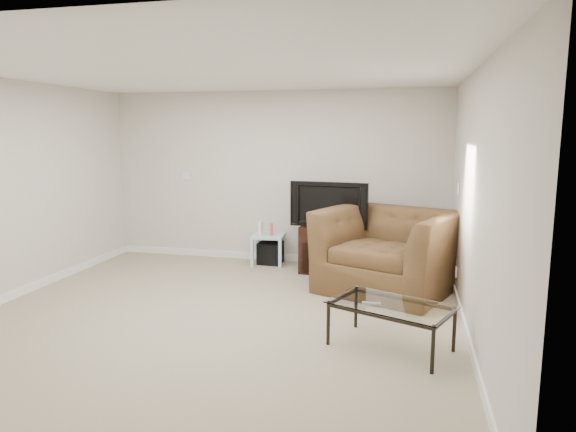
% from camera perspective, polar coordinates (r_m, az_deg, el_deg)
% --- Properties ---
extents(floor, '(5.00, 5.00, 0.00)m').
position_cam_1_polar(floor, '(5.49, -8.13, -11.12)').
color(floor, tan).
rests_on(floor, ground).
extents(ceiling, '(5.00, 5.00, 0.00)m').
position_cam_1_polar(ceiling, '(5.18, -8.79, 15.78)').
color(ceiling, white).
rests_on(ceiling, ground).
extents(wall_back, '(5.00, 0.02, 2.50)m').
position_cam_1_polar(wall_back, '(7.55, -1.43, 4.31)').
color(wall_back, silver).
rests_on(wall_back, ground).
extents(wall_left, '(0.02, 5.00, 2.50)m').
position_cam_1_polar(wall_left, '(6.54, -29.29, 2.35)').
color(wall_left, silver).
rests_on(wall_left, ground).
extents(wall_right, '(0.02, 5.00, 2.50)m').
position_cam_1_polar(wall_right, '(4.86, 20.11, 0.97)').
color(wall_right, silver).
rests_on(wall_right, ground).
extents(plate_back, '(0.12, 0.02, 0.12)m').
position_cam_1_polar(plate_back, '(8.01, -11.21, 4.43)').
color(plate_back, white).
rests_on(plate_back, wall_back).
extents(plate_right_switch, '(0.02, 0.09, 0.13)m').
position_cam_1_polar(plate_right_switch, '(6.44, 18.37, 2.98)').
color(plate_right_switch, white).
rests_on(plate_right_switch, wall_right).
extents(plate_right_outlet, '(0.02, 0.08, 0.12)m').
position_cam_1_polar(plate_right_outlet, '(6.32, 18.16, -5.91)').
color(plate_right_outlet, white).
rests_on(plate_right_outlet, wall_right).
extents(tv_stand, '(0.81, 0.59, 0.65)m').
position_cam_1_polar(tv_stand, '(7.08, 4.74, -3.64)').
color(tv_stand, black).
rests_on(tv_stand, floor).
extents(dvd_player, '(0.43, 0.31, 0.06)m').
position_cam_1_polar(dvd_player, '(7.00, 4.69, -2.00)').
color(dvd_player, black).
rests_on(dvd_player, tv_stand).
extents(television, '(1.00, 0.31, 0.61)m').
position_cam_1_polar(television, '(6.94, 4.76, 1.37)').
color(television, black).
rests_on(television, tv_stand).
extents(side_table, '(0.49, 0.49, 0.43)m').
position_cam_1_polar(side_table, '(7.52, -2.20, -3.69)').
color(side_table, silver).
rests_on(side_table, floor).
extents(subwoofer, '(0.34, 0.34, 0.32)m').
position_cam_1_polar(subwoofer, '(7.55, -1.97, -4.14)').
color(subwoofer, black).
rests_on(subwoofer, floor).
extents(game_console, '(0.05, 0.15, 0.20)m').
position_cam_1_polar(game_console, '(7.46, -3.05, -1.33)').
color(game_console, white).
rests_on(game_console, side_table).
extents(game_case, '(0.08, 0.13, 0.17)m').
position_cam_1_polar(game_case, '(7.43, -1.82, -1.47)').
color(game_case, '#CC4C4C').
rests_on(game_case, side_table).
extents(recliner, '(1.77, 1.48, 1.32)m').
position_cam_1_polar(recliner, '(6.28, 11.05, -2.32)').
color(recliner, '#4C311F').
rests_on(recliner, floor).
extents(coffee_table, '(1.19, 0.95, 0.41)m').
position_cam_1_polar(coffee_table, '(4.74, 11.29, -11.91)').
color(coffee_table, black).
rests_on(coffee_table, floor).
extents(remote, '(0.16, 0.05, 0.02)m').
position_cam_1_polar(remote, '(4.62, 9.25, -9.58)').
color(remote, '#B2B2B7').
rests_on(remote, coffee_table).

